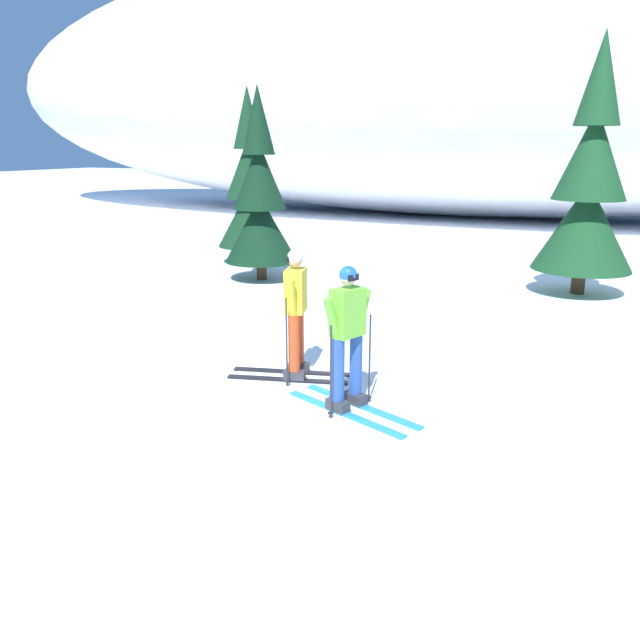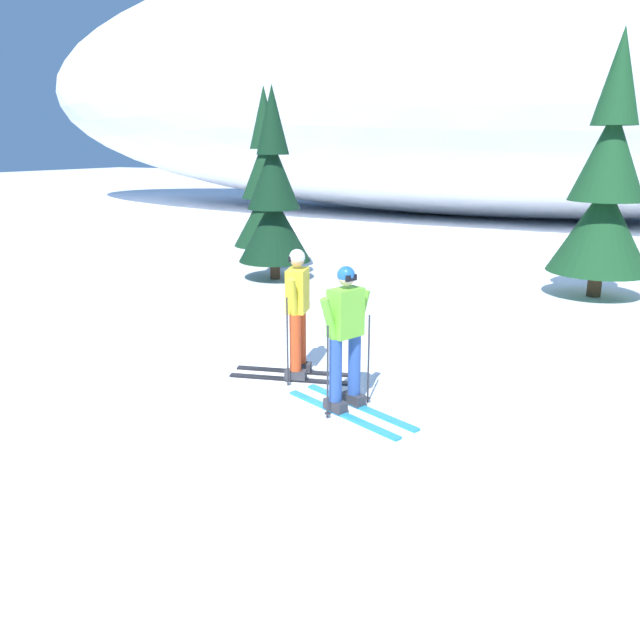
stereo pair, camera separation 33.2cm
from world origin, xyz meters
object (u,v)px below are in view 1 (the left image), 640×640
skier_lime_jacket (348,337)px  pine_tree_center_left (260,201)px  pine_tree_far_left (250,191)px  skier_yellow_jacket (295,312)px  pine_tree_center (589,189)px

skier_lime_jacket → pine_tree_center_left: bearing=127.3°
skier_lime_jacket → pine_tree_far_left: 9.87m
skier_lime_jacket → pine_tree_far_left: pine_tree_far_left is taller
pine_tree_far_left → pine_tree_center_left: bearing=-53.4°
skier_lime_jacket → skier_yellow_jacket: bearing=146.4°
skier_yellow_jacket → pine_tree_center_left: (-3.58, 5.36, 0.90)m
pine_tree_far_left → pine_tree_center_left: 2.22m
skier_yellow_jacket → pine_tree_center: bearing=65.1°
skier_lime_jacket → pine_tree_center_left: pine_tree_center_left is taller
pine_tree_far_left → skier_lime_jacket: bearing=-52.9°
skier_yellow_jacket → pine_tree_far_left: pine_tree_far_left is taller
skier_lime_jacket → pine_tree_center_left: 7.65m
skier_yellow_jacket → pine_tree_far_left: 8.72m
skier_yellow_jacket → pine_tree_center_left: pine_tree_center_left is taller
skier_yellow_jacket → skier_lime_jacket: (1.02, -0.68, -0.02)m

